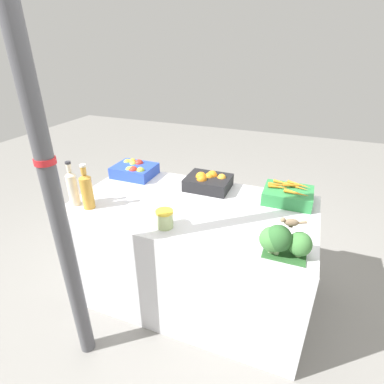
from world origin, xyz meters
TOP-DOWN VIEW (x-y plane):
  - ground_plane at (0.00, 0.00)m, footprint 10.00×10.00m
  - market_table at (0.00, 0.00)m, footprint 1.65×0.92m
  - support_pole at (-0.45, -0.72)m, footprint 0.10×0.10m
  - apple_crate at (-0.63, 0.29)m, footprint 0.33×0.27m
  - orange_crate at (0.02, 0.30)m, footprint 0.33×0.27m
  - carrot_crate at (0.60, 0.30)m, footprint 0.33×0.27m
  - broccoli_pile at (0.63, -0.33)m, footprint 0.27×0.19m
  - juice_bottle_cloudy at (-0.75, -0.28)m, footprint 0.07×0.07m
  - juice_bottle_amber at (-0.63, -0.28)m, footprint 0.08×0.08m
  - pickle_jar at (-0.05, -0.31)m, footprint 0.11×0.11m
  - sparrow_bird at (0.65, -0.32)m, footprint 0.13×0.05m

SIDE VIEW (x-z plane):
  - ground_plane at x=0.00m, z-range 0.00..0.00m
  - market_table at x=0.00m, z-range 0.00..0.78m
  - carrot_crate at x=0.60m, z-range 0.77..0.90m
  - orange_crate at x=0.02m, z-range 0.77..0.90m
  - apple_crate at x=-0.63m, z-range 0.78..0.90m
  - pickle_jar at x=-0.05m, z-range 0.78..0.89m
  - broccoli_pile at x=0.63m, z-range 0.78..0.96m
  - juice_bottle_amber at x=-0.63m, z-range 0.76..1.07m
  - juice_bottle_cloudy at x=-0.75m, z-range 0.76..1.07m
  - sparrow_bird at x=0.65m, z-range 0.96..1.01m
  - support_pole at x=-0.45m, z-range 0.00..2.36m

